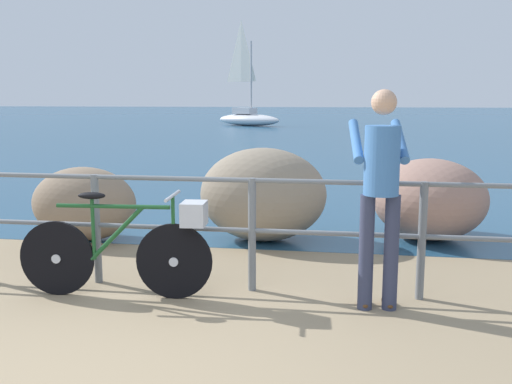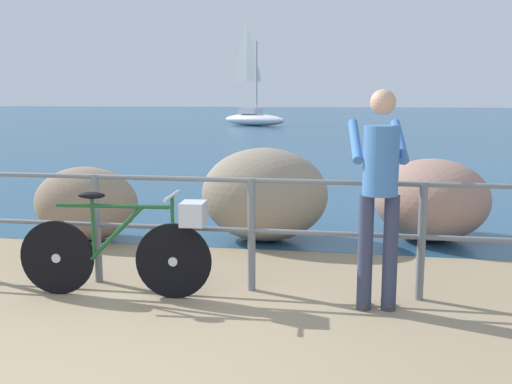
{
  "view_description": "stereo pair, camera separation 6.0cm",
  "coord_description": "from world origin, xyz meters",
  "px_view_note": "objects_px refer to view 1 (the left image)",
  "views": [
    {
      "loc": [
        1.54,
        -2.98,
        1.72
      ],
      "look_at": [
        0.7,
        2.35,
        0.83
      ],
      "focal_mm": 40.52,
      "sensor_mm": 36.0,
      "label": 1
    },
    {
      "loc": [
        1.6,
        -2.97,
        1.72
      ],
      "look_at": [
        0.7,
        2.35,
        0.83
      ],
      "focal_mm": 40.52,
      "sensor_mm": 36.0,
      "label": 2
    }
  ],
  "objects_px": {
    "bicycle": "(131,245)",
    "breakwater_boulder_right": "(430,199)",
    "breakwater_boulder_main": "(263,195)",
    "sailboat": "(248,114)",
    "person_at_railing": "(380,189)",
    "breakwater_boulder_left": "(84,204)"
  },
  "relations": [
    {
      "from": "bicycle",
      "to": "breakwater_boulder_main",
      "type": "xyz_separation_m",
      "value": [
        0.83,
        2.18,
        0.1
      ]
    },
    {
      "from": "bicycle",
      "to": "breakwater_boulder_left",
      "type": "distance_m",
      "value": 2.27
    },
    {
      "from": "bicycle",
      "to": "breakwater_boulder_main",
      "type": "height_order",
      "value": "breakwater_boulder_main"
    },
    {
      "from": "breakwater_boulder_main",
      "to": "breakwater_boulder_right",
      "type": "height_order",
      "value": "breakwater_boulder_main"
    },
    {
      "from": "bicycle",
      "to": "breakwater_boulder_right",
      "type": "height_order",
      "value": "breakwater_boulder_right"
    },
    {
      "from": "person_at_railing",
      "to": "breakwater_boulder_main",
      "type": "relative_size",
      "value": 1.17
    },
    {
      "from": "breakwater_boulder_main",
      "to": "sailboat",
      "type": "distance_m",
      "value": 27.74
    },
    {
      "from": "person_at_railing",
      "to": "sailboat",
      "type": "bearing_deg",
      "value": 5.88
    },
    {
      "from": "bicycle",
      "to": "breakwater_boulder_right",
      "type": "bearing_deg",
      "value": 38.63
    },
    {
      "from": "bicycle",
      "to": "breakwater_boulder_left",
      "type": "relative_size",
      "value": 1.32
    },
    {
      "from": "sailboat",
      "to": "bicycle",
      "type": "bearing_deg",
      "value": -53.0
    },
    {
      "from": "breakwater_boulder_right",
      "to": "sailboat",
      "type": "distance_m",
      "value": 27.78
    },
    {
      "from": "person_at_railing",
      "to": "breakwater_boulder_right",
      "type": "height_order",
      "value": "person_at_railing"
    },
    {
      "from": "person_at_railing",
      "to": "breakwater_boulder_right",
      "type": "distance_m",
      "value": 2.66
    },
    {
      "from": "breakwater_boulder_right",
      "to": "bicycle",
      "type": "bearing_deg",
      "value": -137.69
    },
    {
      "from": "breakwater_boulder_right",
      "to": "breakwater_boulder_main",
      "type": "bearing_deg",
      "value": -168.97
    },
    {
      "from": "breakwater_boulder_left",
      "to": "person_at_railing",
      "type": "bearing_deg",
      "value": -27.83
    },
    {
      "from": "bicycle",
      "to": "sailboat",
      "type": "relative_size",
      "value": 0.28
    },
    {
      "from": "person_at_railing",
      "to": "breakwater_boulder_main",
      "type": "distance_m",
      "value": 2.5
    },
    {
      "from": "person_at_railing",
      "to": "breakwater_boulder_main",
      "type": "height_order",
      "value": "person_at_railing"
    },
    {
      "from": "bicycle",
      "to": "breakwater_boulder_left",
      "type": "height_order",
      "value": "bicycle"
    },
    {
      "from": "breakwater_boulder_main",
      "to": "breakwater_boulder_left",
      "type": "height_order",
      "value": "breakwater_boulder_main"
    }
  ]
}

